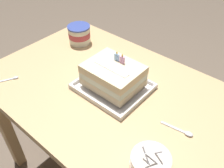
# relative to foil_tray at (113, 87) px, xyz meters

# --- Properties ---
(dining_table) EXTENTS (1.21, 0.78, 0.76)m
(dining_table) POSITION_rel_foil_tray_xyz_m (0.00, -0.02, -0.11)
(dining_table) COLOR tan
(dining_table) RESTS_ON ground_plane
(foil_tray) EXTENTS (0.31, 0.27, 0.02)m
(foil_tray) POSITION_rel_foil_tray_xyz_m (0.00, 0.00, 0.00)
(foil_tray) COLOR silver
(foil_tray) RESTS_ON dining_table
(birthday_cake) EXTENTS (0.24, 0.19, 0.15)m
(birthday_cake) POSITION_rel_foil_tray_xyz_m (-0.00, 0.00, 0.07)
(birthday_cake) COLOR beige
(birthday_cake) RESTS_ON foil_tray
(bowl_stack) EXTENTS (0.14, 0.14, 0.12)m
(bowl_stack) POSITION_rel_foil_tray_xyz_m (0.35, -0.22, 0.02)
(bowl_stack) COLOR silver
(bowl_stack) RESTS_ON dining_table
(ice_cream_tub) EXTENTS (0.13, 0.13, 0.10)m
(ice_cream_tub) POSITION_rel_foil_tray_xyz_m (-0.41, 0.18, 0.05)
(ice_cream_tub) COLOR silver
(ice_cream_tub) RESTS_ON dining_table
(serving_spoon_near_tray) EXTENTS (0.08, 0.14, 0.01)m
(serving_spoon_near_tray) POSITION_rel_foil_tray_xyz_m (-0.42, -0.29, -0.00)
(serving_spoon_near_tray) COLOR silver
(serving_spoon_near_tray) RESTS_ON dining_table
(serving_spoon_by_bowls) EXTENTS (0.13, 0.03, 0.01)m
(serving_spoon_by_bowls) POSITION_rel_foil_tray_xyz_m (0.37, -0.02, -0.00)
(serving_spoon_by_bowls) COLOR silver
(serving_spoon_by_bowls) RESTS_ON dining_table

